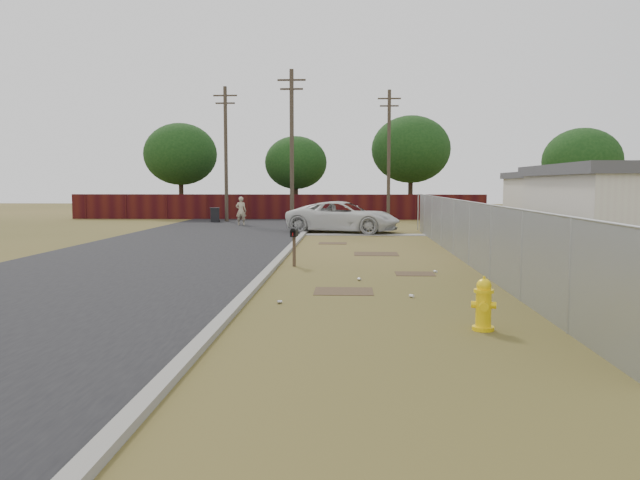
# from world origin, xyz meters

# --- Properties ---
(ground) EXTENTS (120.00, 120.00, 0.00)m
(ground) POSITION_xyz_m (0.00, 0.00, 0.00)
(ground) COLOR brown
(ground) RESTS_ON ground
(street) EXTENTS (15.10, 60.00, 0.12)m
(street) POSITION_xyz_m (-6.76, 8.05, 0.02)
(street) COLOR black
(street) RESTS_ON ground
(chainlink_fence) EXTENTS (0.10, 27.06, 2.02)m
(chainlink_fence) POSITION_xyz_m (3.12, 1.03, 0.80)
(chainlink_fence) COLOR #919599
(chainlink_fence) RESTS_ON ground
(privacy_fence) EXTENTS (30.00, 0.12, 1.80)m
(privacy_fence) POSITION_xyz_m (-6.00, 25.00, 0.90)
(privacy_fence) COLOR #41110E
(privacy_fence) RESTS_ON ground
(utility_poles) EXTENTS (12.60, 8.24, 9.00)m
(utility_poles) POSITION_xyz_m (-3.67, 20.67, 4.69)
(utility_poles) COLOR #473B2F
(utility_poles) RESTS_ON ground
(houses) EXTENTS (9.30, 17.24, 3.10)m
(houses) POSITION_xyz_m (9.70, 3.13, 1.56)
(houses) COLOR beige
(houses) RESTS_ON ground
(horizon_trees) EXTENTS (33.32, 31.94, 7.78)m
(horizon_trees) POSITION_xyz_m (0.84, 23.56, 4.63)
(horizon_trees) COLOR #342417
(horizon_trees) RESTS_ON ground
(fire_hydrant) EXTENTS (0.44, 0.46, 0.96)m
(fire_hydrant) POSITION_xyz_m (1.69, -8.83, 0.45)
(fire_hydrant) COLOR yellow
(fire_hydrant) RESTS_ON ground
(mailbox) EXTENTS (0.21, 0.52, 1.20)m
(mailbox) POSITION_xyz_m (-2.39, -0.53, 0.95)
(mailbox) COLOR brown
(mailbox) RESTS_ON ground
(pickup_truck) EXTENTS (6.41, 4.20, 1.64)m
(pickup_truck) POSITION_xyz_m (-1.01, 13.06, 0.82)
(pickup_truck) COLOR silver
(pickup_truck) RESTS_ON ground
(pedestrian) EXTENTS (0.65, 0.42, 1.77)m
(pedestrian) POSITION_xyz_m (-7.38, 18.34, 0.89)
(pedestrian) COLOR tan
(pedestrian) RESTS_ON ground
(trash_bin) EXTENTS (0.77, 0.76, 0.97)m
(trash_bin) POSITION_xyz_m (-9.69, 21.48, 0.50)
(trash_bin) COLOR black
(trash_bin) RESTS_ON ground
(scattered_litter) EXTENTS (4.08, 4.96, 0.07)m
(scattered_litter) POSITION_xyz_m (0.00, -4.34, 0.04)
(scattered_litter) COLOR silver
(scattered_litter) RESTS_ON ground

